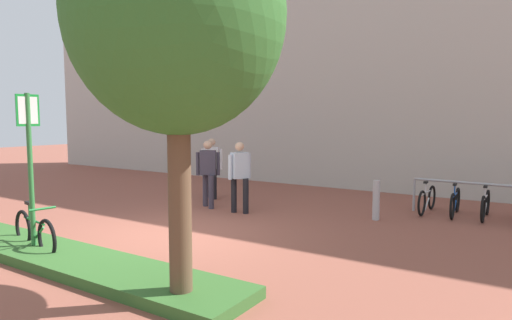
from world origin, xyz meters
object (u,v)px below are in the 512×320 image
(bollard_steel, at_px, (376,200))
(person_suited_dark, at_px, (208,169))
(parking_sign_post, at_px, (30,151))
(person_shirt_white, at_px, (212,164))
(person_casual_tan, at_px, (240,173))
(bike_at_sign, at_px, (35,232))
(bike_rack_cluster, at_px, (485,204))
(tree_sidewalk, at_px, (177,16))

(bollard_steel, relative_size, person_suited_dark, 0.52)
(bollard_steel, height_order, person_suited_dark, person_suited_dark)
(parking_sign_post, distance_m, person_shirt_white, 5.84)
(parking_sign_post, xyz_separation_m, person_suited_dark, (-0.02, 4.66, -0.76))
(person_suited_dark, distance_m, person_casual_tan, 1.07)
(bike_at_sign, height_order, person_shirt_white, person_shirt_white)
(bike_at_sign, bearing_deg, person_shirt_white, 96.61)
(bike_at_sign, relative_size, bike_rack_cluster, 0.52)
(bike_at_sign, distance_m, person_casual_tan, 4.66)
(parking_sign_post, relative_size, bollard_steel, 2.99)
(bike_rack_cluster, relative_size, person_suited_dark, 1.86)
(person_shirt_white, xyz_separation_m, person_casual_tan, (1.80, -1.20, 0.00))
(parking_sign_post, bearing_deg, bollard_steel, 54.11)
(parking_sign_post, relative_size, bike_at_sign, 1.61)
(bollard_steel, bearing_deg, bike_rack_cluster, 34.18)
(bike_at_sign, height_order, person_casual_tan, person_casual_tan)
(bike_rack_cluster, distance_m, person_suited_dark, 6.59)
(parking_sign_post, height_order, person_casual_tan, parking_sign_post)
(tree_sidewalk, relative_size, bike_at_sign, 2.94)
(person_suited_dark, xyz_separation_m, person_casual_tan, (1.07, -0.12, 0.00))
(bike_at_sign, bearing_deg, bike_rack_cluster, 48.16)
(parking_sign_post, xyz_separation_m, bollard_steel, (4.05, 5.59, -1.29))
(person_shirt_white, relative_size, person_casual_tan, 1.00)
(tree_sidewalk, height_order, bike_at_sign, tree_sidewalk)
(bollard_steel, relative_size, person_shirt_white, 0.52)
(bollard_steel, height_order, person_casual_tan, person_casual_tan)
(person_casual_tan, bearing_deg, bike_rack_cluster, 25.87)
(bike_rack_cluster, height_order, person_casual_tan, person_casual_tan)
(tree_sidewalk, distance_m, bike_rack_cluster, 8.23)
(person_shirt_white, distance_m, person_casual_tan, 2.16)
(tree_sidewalk, xyz_separation_m, bollard_steel, (0.64, 5.73, -3.01))
(tree_sidewalk, xyz_separation_m, bike_at_sign, (-3.50, 0.20, -3.11))
(person_suited_dark, bearing_deg, person_shirt_white, 124.01)
(bollard_steel, bearing_deg, person_casual_tan, -160.64)
(tree_sidewalk, xyz_separation_m, person_suited_dark, (-3.43, 4.79, -2.47))
(bike_at_sign, bearing_deg, bollard_steel, 53.16)
(person_casual_tan, bearing_deg, bollard_steel, 19.36)
(bike_at_sign, distance_m, person_suited_dark, 4.64)
(bike_at_sign, distance_m, person_shirt_white, 5.75)
(tree_sidewalk, height_order, bike_rack_cluster, tree_sidewalk)
(parking_sign_post, relative_size, person_suited_dark, 1.56)
(bollard_steel, height_order, person_shirt_white, person_shirt_white)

